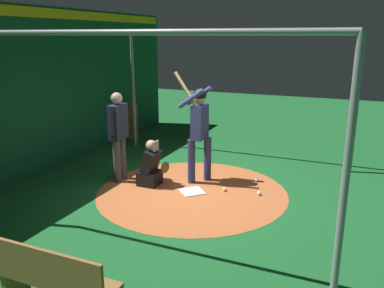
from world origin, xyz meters
name	(u,v)px	position (x,y,z in m)	size (l,w,h in m)	color
ground_plane	(192,192)	(0.00, 0.00, 0.00)	(26.42, 26.42, 0.00)	#195B28
dirt_circle	(192,192)	(0.00, 0.00, 0.00)	(3.61, 3.61, 0.01)	#B76033
home_plate	(192,191)	(0.00, 0.00, 0.01)	(0.42, 0.42, 0.01)	white
batter	(199,125)	(-0.10, 0.59, 1.17)	(0.68, 0.49, 2.22)	navy
catcher	(151,168)	(-0.88, 0.03, 0.36)	(0.58, 0.40, 0.93)	black
umpire	(118,132)	(-1.61, 0.02, 1.03)	(0.23, 0.49, 1.81)	#4C4C51
back_wall	(39,90)	(-3.57, 0.00, 1.76)	(0.23, 10.42, 3.49)	#145133
cage_frame	(192,83)	(0.00, 0.00, 2.07)	(5.51, 4.94, 2.95)	gray
bat_rack	(125,122)	(-3.32, 2.92, 0.49)	(0.82, 0.20, 1.05)	olive
bench	(53,280)	(0.03, -3.74, 0.43)	(1.44, 0.36, 0.85)	olive
baseball_0	(256,180)	(1.00, 1.01, 0.04)	(0.07, 0.07, 0.07)	white
baseball_1	(225,189)	(0.56, 0.27, 0.04)	(0.07, 0.07, 0.07)	white
baseball_2	(259,193)	(1.22, 0.34, 0.04)	(0.07, 0.07, 0.07)	white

